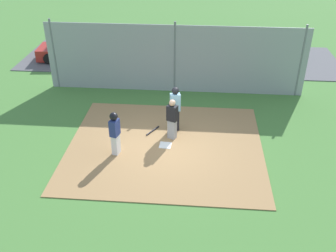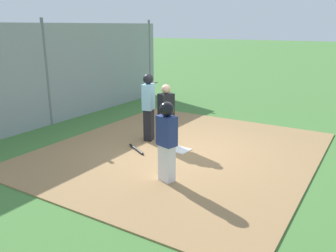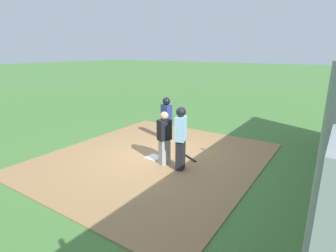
{
  "view_description": "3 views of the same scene",
  "coord_description": "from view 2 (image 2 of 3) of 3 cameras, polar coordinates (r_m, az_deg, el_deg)",
  "views": [
    {
      "loc": [
        -1.12,
        11.99,
        7.98
      ],
      "look_at": [
        -0.11,
        0.14,
        0.96
      ],
      "focal_mm": 41.17,
      "sensor_mm": 36.0,
      "label": 1
    },
    {
      "loc": [
        7.35,
        4.14,
        3.13
      ],
      "look_at": [
        0.1,
        -0.31,
        0.66
      ],
      "focal_mm": 37.24,
      "sensor_mm": 36.0,
      "label": 2
    },
    {
      "loc": [
        -6.5,
        -4.85,
        3.37
      ],
      "look_at": [
        0.66,
        -0.12,
        0.96
      ],
      "focal_mm": 28.68,
      "sensor_mm": 36.0,
      "label": 3
    }
  ],
  "objects": [
    {
      "name": "ground_plane",
      "position": [
        9.0,
        2.05,
        -4.18
      ],
      "size": [
        140.0,
        140.0,
        0.0
      ],
      "primitive_type": "plane",
      "color": "#477A38"
    },
    {
      "name": "dirt_infield",
      "position": [
        8.99,
        2.05,
        -4.09
      ],
      "size": [
        7.2,
        6.4,
        0.03
      ],
      "primitive_type": "cube",
      "color": "#9E774C",
      "rests_on": "ground_plane"
    },
    {
      "name": "catcher",
      "position": [
        9.19,
        -0.32,
        2.01
      ],
      "size": [
        0.45,
        0.39,
        1.63
      ],
      "rotation": [
        0.0,
        0.0,
        1.16
      ],
      "color": "#9E9EA3",
      "rests_on": "dirt_infield"
    },
    {
      "name": "parked_car_dark",
      "position": [
        16.94,
        -21.46,
        6.53
      ],
      "size": [
        4.39,
        2.3,
        1.28
      ],
      "rotation": [
        0.0,
        0.0,
        3.01
      ],
      "color": "black",
      "rests_on": "parking_lot"
    },
    {
      "name": "umpire",
      "position": [
        9.53,
        -3.2,
        3.37
      ],
      "size": [
        0.43,
        0.35,
        1.86
      ],
      "rotation": [
        0.0,
        0.0,
        1.83
      ],
      "color": "black",
      "rests_on": "dirt_infield"
    },
    {
      "name": "backstop_fence",
      "position": [
        11.72,
        -19.23,
        7.82
      ],
      "size": [
        12.0,
        0.1,
        3.35
      ],
      "color": "#93999E",
      "rests_on": "ground_plane"
    },
    {
      "name": "runner",
      "position": [
        6.96,
        -0.21,
        -1.75
      ],
      "size": [
        0.35,
        0.43,
        1.67
      ],
      "rotation": [
        0.0,
        0.0,
        2.88
      ],
      "color": "silver",
      "rests_on": "dirt_infield"
    },
    {
      "name": "home_plate",
      "position": [
        8.98,
        2.05,
        -3.94
      ],
      "size": [
        0.47,
        0.47,
        0.02
      ],
      "primitive_type": "cube",
      "rotation": [
        0.0,
        0.0,
        -0.07
      ],
      "color": "white",
      "rests_on": "dirt_infield"
    },
    {
      "name": "baseball_bat",
      "position": [
        9.01,
        -5.22,
        -3.79
      ],
      "size": [
        0.45,
        0.73,
        0.06
      ],
      "primitive_type": "cylinder",
      "rotation": [
        0.0,
        1.57,
        4.19
      ],
      "color": "black",
      "rests_on": "dirt_infield"
    }
  ]
}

